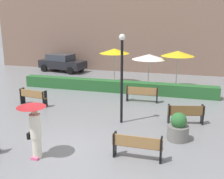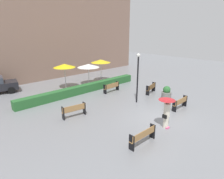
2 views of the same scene
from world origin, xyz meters
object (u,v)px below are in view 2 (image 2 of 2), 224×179
at_px(bench_back_row, 112,87).
at_px(bench_near_right, 180,102).
at_px(lamp_post, 138,73).
at_px(patio_umbrella_yellow_far, 101,61).
at_px(pedestrian_with_umbrella, 167,108).
at_px(bench_far_right, 151,88).
at_px(patio_umbrella_white, 88,66).
at_px(planter_pot, 166,93).
at_px(bench_near_left, 143,136).
at_px(bench_far_left, 74,110).
at_px(patio_umbrella_yellow, 64,66).

xyz_separation_m(bench_back_row, bench_near_right, (0.96, -6.64, 0.01)).
relative_size(lamp_post, patio_umbrella_yellow_far, 1.56).
bearing_deg(bench_near_right, lamp_post, 112.81).
bearing_deg(pedestrian_with_umbrella, bench_back_row, 71.81).
relative_size(bench_far_right, patio_umbrella_white, 0.71).
relative_size(bench_near_right, patio_umbrella_white, 0.74).
height_order(planter_pot, patio_umbrella_yellow_far, patio_umbrella_yellow_far).
xyz_separation_m(planter_pot, lamp_post, (-2.62, 1.20, 1.99)).
bearing_deg(patio_umbrella_white, bench_near_left, -113.02).
bearing_deg(bench_far_left, bench_back_row, 21.88).
height_order(bench_far_left, patio_umbrella_white, patio_umbrella_white).
bearing_deg(bench_back_row, bench_far_left, -158.12).
relative_size(bench_far_right, bench_near_right, 0.96).
relative_size(bench_near_left, patio_umbrella_yellow, 0.71).
bearing_deg(patio_umbrella_yellow_far, patio_umbrella_white, -174.47).
distance_m(bench_far_right, patio_umbrella_white, 7.07).
xyz_separation_m(pedestrian_with_umbrella, patio_umbrella_yellow_far, (4.20, 11.14, 1.11)).
distance_m(bench_near_left, bench_back_row, 9.04).
height_order(bench_far_right, bench_back_row, bench_far_right).
distance_m(bench_back_row, lamp_post, 4.00).
height_order(bench_far_left, pedestrian_with_umbrella, pedestrian_with_umbrella).
bearing_deg(bench_far_right, bench_far_left, 176.07).
distance_m(planter_pot, patio_umbrella_white, 8.66).
distance_m(bench_near_left, bench_near_right, 5.91).
relative_size(bench_far_right, bench_far_left, 0.97).
distance_m(pedestrian_with_umbrella, planter_pot, 5.53).
relative_size(bench_far_right, lamp_post, 0.41).
bearing_deg(lamp_post, planter_pot, -24.72).
relative_size(bench_far_left, planter_pot, 1.51).
relative_size(patio_umbrella_yellow, patio_umbrella_white, 1.10).
distance_m(pedestrian_with_umbrella, patio_umbrella_white, 11.23).
xyz_separation_m(bench_near_left, lamp_post, (4.50, 4.15, 1.98)).
height_order(bench_near_right, patio_umbrella_yellow_far, patio_umbrella_yellow_far).
bearing_deg(bench_far_left, patio_umbrella_white, 46.07).
bearing_deg(patio_umbrella_white, lamp_post, -91.84).
bearing_deg(pedestrian_with_umbrella, lamp_post, 62.54).
height_order(bench_far_left, bench_back_row, bench_far_left).
distance_m(bench_back_row, patio_umbrella_yellow_far, 4.48).
bearing_deg(bench_near_right, bench_back_row, 98.25).
height_order(bench_near_right, planter_pot, planter_pot).
distance_m(bench_far_right, patio_umbrella_yellow_far, 6.84).
xyz_separation_m(bench_near_right, planter_pot, (1.28, 1.97, -0.04)).
height_order(bench_back_row, planter_pot, planter_pot).
xyz_separation_m(lamp_post, patio_umbrella_yellow_far, (2.12, 7.14, -0.06)).
bearing_deg(lamp_post, patio_umbrella_yellow_far, 73.48).
relative_size(bench_near_right, patio_umbrella_yellow, 0.67).
xyz_separation_m(bench_near_left, pedestrian_with_umbrella, (2.41, 0.15, 0.81)).
height_order(bench_far_left, patio_umbrella_yellow, patio_umbrella_yellow).
height_order(bench_back_row, patio_umbrella_white, patio_umbrella_white).
height_order(bench_back_row, bench_near_right, bench_back_row).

